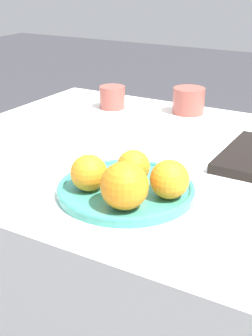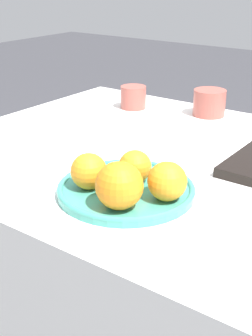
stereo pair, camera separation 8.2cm
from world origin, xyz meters
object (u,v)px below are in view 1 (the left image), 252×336
(fruit_platter, at_px, (126,189))
(orange_1, at_px, (170,179))
(orange_3, at_px, (89,173))
(orange_0, at_px, (124,186))
(cup_3, at_px, (112,97))
(cup_1, at_px, (189,101))
(orange_2, at_px, (133,166))

(fruit_platter, bearing_deg, orange_1, 2.46)
(fruit_platter, bearing_deg, orange_3, -142.47)
(orange_0, bearing_deg, cup_3, 123.37)
(orange_0, xyz_separation_m, cup_3, (-0.34, 0.52, -0.02))
(orange_0, bearing_deg, cup_1, 103.16)
(orange_1, distance_m, orange_3, 0.14)
(orange_0, relative_size, cup_1, 0.91)
(orange_2, height_order, orange_3, orange_3)
(orange_1, bearing_deg, fruit_platter, -177.54)
(orange_3, bearing_deg, cup_3, 117.39)
(fruit_platter, xyz_separation_m, orange_3, (-0.05, -0.04, 0.04))
(fruit_platter, xyz_separation_m, orange_0, (0.04, -0.07, 0.04))
(fruit_platter, distance_m, cup_3, 0.55)
(cup_3, bearing_deg, cup_1, 17.01)
(orange_3, bearing_deg, orange_2, 53.63)
(orange_3, bearing_deg, cup_1, 95.06)
(orange_0, bearing_deg, orange_1, 56.46)
(orange_0, relative_size, cup_3, 1.09)
(orange_1, xyz_separation_m, orange_2, (-0.08, 0.03, -0.00))
(orange_1, distance_m, cup_1, 0.55)
(orange_1, bearing_deg, cup_3, 130.84)
(orange_0, xyz_separation_m, orange_2, (-0.04, 0.10, -0.01))
(orange_0, distance_m, cup_3, 0.63)
(orange_2, distance_m, orange_3, 0.09)
(fruit_platter, height_order, orange_0, orange_0)
(orange_0, bearing_deg, orange_2, 111.09)
(fruit_platter, relative_size, orange_2, 4.09)
(orange_0, distance_m, orange_3, 0.09)
(orange_2, bearing_deg, fruit_platter, -87.68)
(orange_0, xyz_separation_m, orange_1, (0.05, 0.07, -0.01))
(orange_2, relative_size, cup_1, 0.69)
(fruit_platter, relative_size, cup_1, 2.84)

